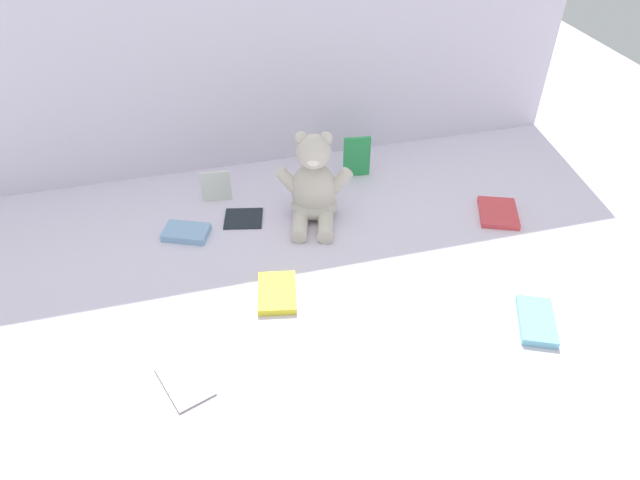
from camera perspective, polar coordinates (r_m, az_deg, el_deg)
name	(u,v)px	position (r m, az deg, el deg)	size (l,w,h in m)	color
ground_plane	(303,248)	(1.44, -1.74, -0.77)	(3.20, 3.20, 0.00)	silver
backdrop_drape	(261,30)	(1.64, -5.88, 20.05)	(1.82, 0.03, 0.79)	silver
teddy_bear	(314,187)	(1.50, -0.62, 5.26)	(0.20, 0.20, 0.24)	beige
book_case_0	(185,381)	(1.18, -13.31, -13.44)	(0.08, 0.12, 0.01)	#9E908F
book_case_1	(499,214)	(1.62, 17.36, 2.51)	(0.10, 0.13, 0.01)	#D93F44
book_case_2	(243,218)	(1.55, -7.62, 2.19)	(0.09, 0.10, 0.01)	black
book_case_3	(537,321)	(1.33, 20.71, -7.53)	(0.07, 0.13, 0.02)	#70BCD3
book_case_4	(357,157)	(1.69, 3.67, 8.26)	(0.08, 0.01, 0.12)	green
book_case_5	(277,293)	(1.31, -4.29, -5.24)	(0.09, 0.13, 0.02)	yellow
book_case_6	(216,186)	(1.61, -10.30, 5.29)	(0.08, 0.01, 0.09)	silver
book_case_7	(186,232)	(1.51, -13.14, 0.74)	(0.07, 0.11, 0.02)	#82B0D7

